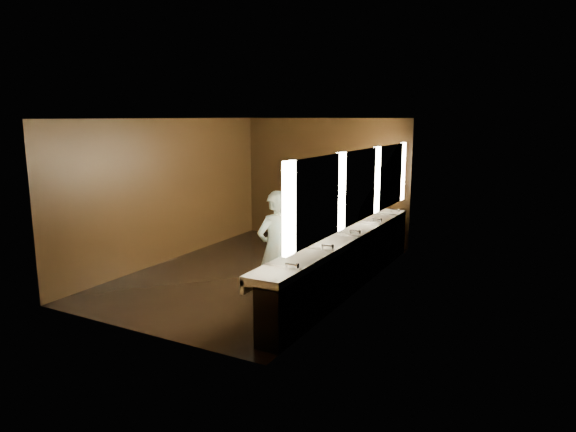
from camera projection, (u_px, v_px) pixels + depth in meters
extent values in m
plane|color=black|center=(256.00, 273.00, 9.46)|extent=(6.00, 6.00, 0.00)
cube|color=#2D2D2B|center=(254.00, 118.00, 8.93)|extent=(4.00, 6.00, 0.02)
cube|color=black|center=(325.00, 180.00, 11.78)|extent=(4.00, 0.02, 2.80)
cube|color=black|center=(132.00, 230.00, 6.60)|extent=(4.00, 0.02, 2.80)
cube|color=black|center=(169.00, 190.00, 10.13)|extent=(0.02, 6.00, 2.80)
cube|color=black|center=(361.00, 207.00, 8.26)|extent=(0.02, 6.00, 2.80)
cube|color=black|center=(349.00, 265.00, 8.54)|extent=(0.36, 5.40, 0.81)
cube|color=white|center=(344.00, 238.00, 8.49)|extent=(0.55, 5.40, 0.12)
cube|color=white|center=(331.00, 241.00, 8.62)|extent=(0.06, 5.40, 0.18)
cylinder|color=silver|center=(292.00, 265.00, 6.48)|extent=(0.18, 0.04, 0.04)
cylinder|color=silver|center=(327.00, 246.00, 7.43)|extent=(0.18, 0.04, 0.04)
cylinder|color=silver|center=(355.00, 231.00, 8.38)|extent=(0.18, 0.04, 0.04)
cylinder|color=silver|center=(377.00, 220.00, 9.33)|extent=(0.18, 0.04, 0.04)
cylinder|color=silver|center=(395.00, 210.00, 10.28)|extent=(0.18, 0.04, 0.04)
cube|color=#FFECC0|center=(288.00, 209.00, 6.14)|extent=(0.06, 0.22, 1.15)
cube|color=white|center=(318.00, 200.00, 6.82)|extent=(0.03, 1.32, 1.15)
cube|color=#FFECC0|center=(340.00, 192.00, 7.52)|extent=(0.06, 0.23, 1.15)
cube|color=white|center=(360.00, 185.00, 8.20)|extent=(0.03, 1.32, 1.15)
cube|color=#FFECC0|center=(376.00, 180.00, 8.90)|extent=(0.06, 0.23, 1.15)
cube|color=white|center=(391.00, 175.00, 9.58)|extent=(0.03, 1.32, 1.15)
cube|color=#FFECC0|center=(402.00, 171.00, 10.28)|extent=(0.06, 0.22, 1.15)
imported|color=#9CE1E9|center=(276.00, 249.00, 7.71)|extent=(0.64, 0.76, 1.77)
cylinder|color=black|center=(330.00, 272.00, 8.47)|extent=(0.51, 0.51, 0.62)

